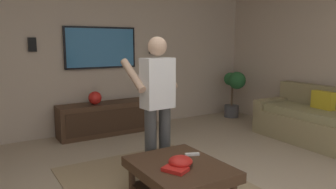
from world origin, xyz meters
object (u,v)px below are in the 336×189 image
(potted_plant_tall, at_px, (235,86))
(remote_white, at_px, (192,154))
(vase_round, at_px, (95,98))
(tv, at_px, (101,48))
(bowl, at_px, (181,161))
(book, at_px, (175,169))
(person_standing, at_px, (157,98))
(coffee_table, at_px, (180,174))
(wall_speaker_left, at_px, (152,48))
(couch, at_px, (318,123))
(wall_speaker_right, at_px, (32,45))
(media_console, at_px, (108,118))

(potted_plant_tall, height_order, remote_white, potted_plant_tall)
(vase_round, bearing_deg, potted_plant_tall, -93.80)
(tv, relative_size, bowl, 5.46)
(book, bearing_deg, person_standing, 135.57)
(remote_white, height_order, book, book)
(coffee_table, bearing_deg, wall_speaker_left, -24.26)
(coffee_table, bearing_deg, couch, -80.60)
(tv, height_order, wall_speaker_right, tv)
(media_console, height_order, remote_white, media_console)
(tv, xyz_separation_m, person_standing, (-2.21, 0.14, -0.55))
(tv, xyz_separation_m, vase_round, (-0.28, 0.24, -0.82))
(potted_plant_tall, bearing_deg, book, 129.27)
(media_console, distance_m, remote_white, 2.56)
(person_standing, bearing_deg, book, 157.61)
(media_console, xyz_separation_m, bowl, (-2.75, 0.33, 0.18))
(couch, bearing_deg, tv, -40.91)
(media_console, bearing_deg, remote_white, -1.15)
(coffee_table, relative_size, media_console, 0.59)
(couch, distance_m, media_console, 3.45)
(potted_plant_tall, xyz_separation_m, remote_white, (-2.32, 2.77, -0.26))
(media_console, bearing_deg, tv, 180.00)
(couch, distance_m, vase_round, 3.63)
(bowl, bearing_deg, media_console, -6.86)
(media_console, distance_m, person_standing, 2.08)
(coffee_table, xyz_separation_m, bowl, (-0.06, 0.03, 0.16))
(tv, height_order, potted_plant_tall, tv)
(coffee_table, height_order, media_console, media_console)
(remote_white, relative_size, wall_speaker_left, 0.68)
(coffee_table, xyz_separation_m, person_standing, (0.72, -0.16, 0.64))
(tv, distance_m, vase_round, 0.90)
(potted_plant_tall, xyz_separation_m, bowl, (-2.51, 3.05, -0.21))
(media_console, xyz_separation_m, potted_plant_tall, (-0.24, -2.72, 0.39))
(book, relative_size, wall_speaker_right, 1.00)
(media_console, height_order, wall_speaker_left, wall_speaker_left)
(couch, distance_m, wall_speaker_left, 3.17)
(tv, bearing_deg, media_console, -0.00)
(bowl, bearing_deg, book, 122.65)
(remote_white, bearing_deg, bowl, -122.50)
(tv, bearing_deg, remote_white, -1.06)
(book, height_order, wall_speaker_right, wall_speaker_right)
(vase_round, relative_size, wall_speaker_left, 1.00)
(potted_plant_tall, bearing_deg, couch, 178.12)
(bowl, bearing_deg, remote_white, -55.00)
(media_console, relative_size, person_standing, 1.04)
(wall_speaker_right, bearing_deg, tv, -90.68)
(tv, distance_m, person_standing, 2.28)
(wall_speaker_left, relative_size, wall_speaker_right, 1.00)
(coffee_table, distance_m, potted_plant_tall, 3.91)
(potted_plant_tall, bearing_deg, wall_speaker_left, 73.77)
(coffee_table, height_order, potted_plant_tall, potted_plant_tall)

